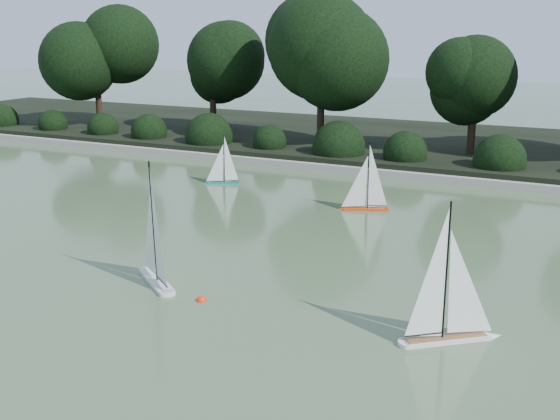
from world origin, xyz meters
name	(u,v)px	position (x,y,z in m)	size (l,w,h in m)	color
ground	(199,316)	(0.00, 0.00, 0.00)	(80.00, 80.00, 0.00)	#3D5331
pond_coping	(405,175)	(0.00, 9.00, 0.09)	(40.00, 0.35, 0.18)	gray
far_bank	(446,147)	(0.00, 13.00, 0.15)	(40.00, 8.00, 0.30)	black
tree_line	(486,61)	(1.23, 11.44, 2.64)	(26.31, 3.93, 4.39)	black
shrub_hedge	(417,154)	(0.00, 9.90, 0.45)	(29.10, 1.10, 1.10)	black
sailboat_white_a	(153,261)	(-1.26, 0.80, 0.29)	(1.18, 0.98, 1.87)	silver
sailboat_white_b	(455,318)	(3.02, 0.72, 0.27)	(1.11, 0.96, 1.78)	white
sailboat_orange	(361,199)	(0.05, 5.80, 0.23)	(1.02, 0.55, 1.45)	#CF3F0F
sailboat_teal	(220,175)	(-3.65, 6.61, 0.19)	(0.85, 0.46, 1.21)	#147D7C
race_buoy	(201,301)	(-0.25, 0.45, 0.00)	(0.14, 0.14, 0.14)	#FF2F0D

